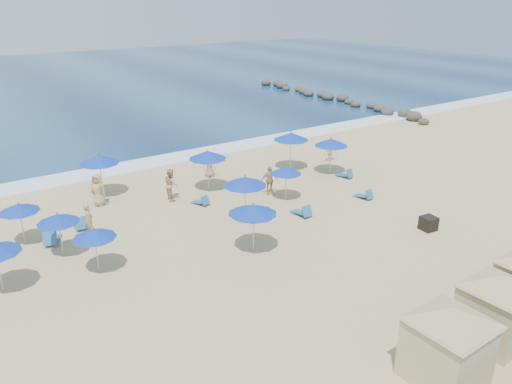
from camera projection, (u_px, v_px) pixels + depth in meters
ground at (315, 237)px, 24.66m from camera, size 160.00×160.00×0.00m
ocean at (47, 84)px, 66.89m from camera, size 160.00×80.00×0.06m
surf_line at (177, 158)px, 36.55m from camera, size 160.00×2.50×0.08m
rock_jetty at (333, 98)px, 56.23m from camera, size 2.56×26.66×0.96m
trash_bin at (428, 223)px, 25.30m from camera, size 0.79×0.79×0.72m
cabana_0 at (449, 335)px, 14.99m from camera, size 4.56×4.56×2.86m
cabana_1 at (499, 300)px, 16.77m from camera, size 4.47×4.47×2.81m
umbrella_0 at (58, 218)px, 22.27m from camera, size 1.88×1.88×2.14m
umbrella_2 at (19, 208)px, 23.37m from camera, size 1.89×1.89×2.15m
umbrella_3 at (94, 234)px, 20.92m from camera, size 1.85×1.85×2.11m
umbrella_4 at (99, 159)px, 28.90m from camera, size 2.31×2.31×2.63m
umbrella_5 at (245, 181)px, 25.64m from camera, size 2.26×2.26×2.57m
umbrella_6 at (253, 209)px, 22.49m from camera, size 2.18×2.18×2.48m
umbrella_7 at (207, 155)px, 29.77m from camera, size 2.29×2.29×2.61m
umbrella_8 at (286, 171)px, 28.60m from camera, size 1.80×1.80×2.04m
umbrella_9 at (291, 136)px, 33.36m from camera, size 2.38×2.38×2.71m
umbrella_10 at (331, 142)px, 32.64m from camera, size 2.21×2.21×2.51m
beach_chair_0 at (52, 238)px, 23.93m from camera, size 1.11×1.53×0.77m
beach_chair_1 at (80, 224)px, 25.51m from camera, size 0.76×1.42×0.75m
beach_chair_2 at (202, 201)px, 28.38m from camera, size 0.79×1.21×0.61m
beach_chair_3 at (303, 212)px, 26.95m from camera, size 0.62×1.29×0.70m
beach_chair_4 at (365, 195)px, 29.23m from camera, size 0.65×1.22×0.64m
beach_chair_5 at (346, 174)px, 32.61m from camera, size 0.73×1.24×0.64m
beachgoer_0 at (89, 220)px, 24.43m from camera, size 0.53×0.71×1.77m
beachgoer_1 at (171, 184)px, 28.90m from camera, size 0.86×1.02×1.87m
beachgoer_2 at (269, 180)px, 29.70m from camera, size 1.10×0.68×1.75m
beachgoer_3 at (330, 150)px, 35.57m from camera, size 1.14×0.75×1.65m
beachgoer_4 at (209, 165)px, 32.55m from camera, size 0.98×0.89×1.68m
beachgoer_5 at (98, 190)px, 28.03m from camera, size 1.08×1.07×1.88m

